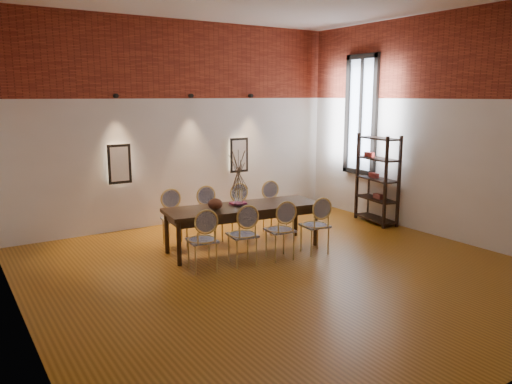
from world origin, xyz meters
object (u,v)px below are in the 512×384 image
chair_near_c (280,230)px  chair_far_a (175,219)px  vase (239,197)px  chair_near_a (202,240)px  bowl (215,204)px  chair_near_d (315,225)px  chair_far_b (210,215)px  chair_far_c (244,212)px  book (238,203)px  dining_table (243,228)px  chair_near_b (242,235)px  chair_far_d (275,208)px  shelving_rack (377,179)px

chair_near_c → chair_far_a: (-1.11, 1.55, 0.00)m
vase → chair_near_a: bearing=-149.3°
chair_near_a → vase: vase is taller
chair_near_a → bowl: bearing=54.5°
chair_near_d → chair_far_b: (-1.11, 1.55, 0.00)m
chair_near_a → chair_far_c: 1.91m
chair_near_c → chair_far_c: 1.40m
vase → book: bearing=62.0°
dining_table → vase: 0.53m
chair_far_a → book: size_ratio=3.62×
chair_near_d → chair_far_a: bearing=144.4°
chair_far_a → vase: bearing=142.1°
chair_near_b → chair_far_c: (0.82, 1.30, 0.00)m
dining_table → chair_near_c: (0.24, -0.73, 0.09)m
chair_near_d → chair_far_b: bearing=133.0°
chair_near_a → chair_near_b: 0.65m
chair_near_d → chair_near_a: bearing=180.0°
chair_far_b → bowl: chair_far_b is taller
chair_far_c → vase: (-0.49, -0.64, 0.43)m
dining_table → chair_far_d: 1.20m
chair_near_b → chair_near_c: bearing=-0.0°
chair_far_a → bowl: chair_far_a is taller
chair_far_d → shelving_rack: bearing=174.4°
book → dining_table: bearing=-90.4°
chair_near_d → chair_far_c: (-0.47, 1.47, 0.00)m
bowl → chair_near_c: bearing=-44.9°
dining_table → bowl: (-0.52, 0.01, 0.46)m
chair_far_b → bowl: size_ratio=3.92×
chair_far_b → chair_far_d: same height
chair_far_c → chair_far_d: bearing=-180.0°
dining_table → vase: bearing=180.0°
chair_near_c → book: 0.97m
shelving_rack → dining_table: bearing=-169.1°
chair_near_a → book: chair_near_a is taller
dining_table → bowl: size_ratio=10.83×
chair_far_a → vase: (0.80, -0.80, 0.43)m
chair_far_c → bowl: 1.18m
chair_near_b → chair_far_c: same height
chair_far_b → chair_far_d: size_ratio=1.00×
chair_near_c → book: chair_near_c is taller
dining_table → vase: (-0.08, 0.01, 0.53)m
chair_near_c → chair_far_a: 1.91m
chair_far_b → dining_table: bearing=115.0°
chair_far_b → vase: vase is taller
vase → shelving_rack: bearing=1.2°
chair_near_b → chair_far_c: 1.54m
chair_far_c → chair_near_b: bearing=65.0°
chair_far_a → chair_far_d: 1.95m
chair_near_a → chair_near_b: (0.64, -0.08, 0.00)m
chair_near_c → chair_far_b: (-0.47, 1.47, 0.00)m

